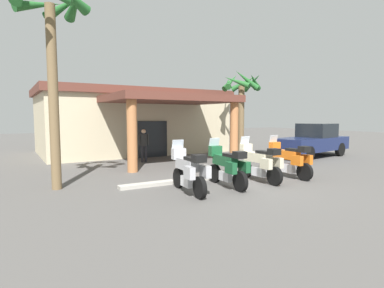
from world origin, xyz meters
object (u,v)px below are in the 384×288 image
at_px(pedestrian, 144,143).
at_px(motel_building, 133,121).
at_px(motorcycle_orange, 289,160).
at_px(pickup_truck_navy, 313,141).
at_px(motorcycle_cream, 260,163).
at_px(motorcycle_green, 227,166).
at_px(palm_tree_near_portico, 242,93).
at_px(palm_tree_roadside, 50,27).
at_px(motorcycle_silver, 189,171).

bearing_deg(pedestrian, motel_building, 174.10).
bearing_deg(motorcycle_orange, pickup_truck_navy, -58.79).
height_order(motel_building, motorcycle_cream, motel_building).
relative_size(motel_building, motorcycle_orange, 5.39).
distance_m(motorcycle_green, pedestrian, 6.74).
bearing_deg(motorcycle_cream, pickup_truck_navy, -63.55).
relative_size(motorcycle_green, palm_tree_near_portico, 0.43).
distance_m(motel_building, motorcycle_green, 11.68).
bearing_deg(pickup_truck_navy, motorcycle_green, -165.64).
distance_m(pickup_truck_navy, palm_tree_roadside, 14.73).
bearing_deg(pickup_truck_navy, palm_tree_near_portico, 130.74).
relative_size(motorcycle_silver, palm_tree_near_portico, 0.43).
bearing_deg(motorcycle_orange, motel_building, 10.79).
distance_m(palm_tree_roadside, palm_tree_near_portico, 11.68).
xyz_separation_m(motorcycle_cream, palm_tree_near_portico, (4.27, 6.46, 3.08)).
height_order(motorcycle_green, motorcycle_orange, same).
bearing_deg(palm_tree_near_portico, palm_tree_roadside, -159.48).
height_order(motorcycle_green, palm_tree_roadside, palm_tree_roadside).
bearing_deg(motel_building, motorcycle_cream, -87.30).
xyz_separation_m(motel_building, motorcycle_orange, (2.38, -11.43, -1.38)).
bearing_deg(motorcycle_silver, pickup_truck_navy, -65.51).
bearing_deg(motorcycle_silver, motorcycle_orange, -83.12).
bearing_deg(palm_tree_roadside, motorcycle_silver, -36.45).
bearing_deg(motorcycle_green, palm_tree_near_portico, -38.81).
bearing_deg(motorcycle_silver, palm_tree_roadside, 57.41).
height_order(motorcycle_silver, palm_tree_roadside, palm_tree_roadside).
bearing_deg(motel_building, motorcycle_orange, -79.75).
relative_size(motorcycle_silver, motorcycle_green, 1.00).
bearing_deg(pedestrian, pickup_truck_navy, 80.13).
relative_size(palm_tree_roadside, palm_tree_near_portico, 1.32).
relative_size(motel_building, motorcycle_cream, 5.39).
bearing_deg(pedestrian, motorcycle_green, 10.55).
relative_size(pickup_truck_navy, palm_tree_near_portico, 1.06).
distance_m(pedestrian, palm_tree_near_portico, 6.81).
height_order(motorcycle_green, palm_tree_near_portico, palm_tree_near_portico).
bearing_deg(motel_building, palm_tree_near_portico, -45.92).
bearing_deg(pedestrian, motorcycle_cream, 23.46).
xyz_separation_m(palm_tree_roadside, palm_tree_near_portico, (10.86, 4.07, -1.38)).
distance_m(pickup_truck_navy, palm_tree_near_portico, 5.05).
bearing_deg(pickup_truck_navy, motorcycle_cream, -162.15).
height_order(motorcycle_cream, palm_tree_near_portico, palm_tree_near_portico).
bearing_deg(motorcycle_orange, motorcycle_cream, 90.42).
height_order(motorcycle_silver, pickup_truck_navy, pickup_truck_navy).
relative_size(motorcycle_green, pickup_truck_navy, 0.41).
distance_m(motorcycle_silver, motorcycle_cream, 3.08).
distance_m(motel_building, palm_tree_near_portico, 7.35).
xyz_separation_m(motel_building, palm_tree_roadside, (-5.76, -9.07, 3.07)).
distance_m(motorcycle_orange, palm_tree_near_portico, 7.63).
bearing_deg(pickup_truck_navy, motel_building, 128.16).
bearing_deg(palm_tree_roadside, pickup_truck_navy, 5.53).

